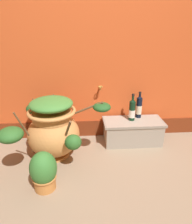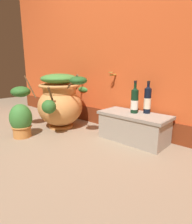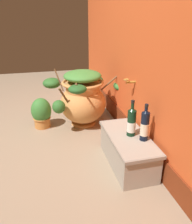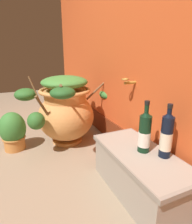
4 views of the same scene
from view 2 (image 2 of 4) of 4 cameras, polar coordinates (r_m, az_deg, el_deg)
The scene contains 7 objects.
ground_plane at distance 1.80m, azimuth -16.84°, elevation -12.56°, with size 7.00×7.00×0.00m, color gray.
back_wall at distance 2.51m, azimuth 7.47°, elevation 25.14°, with size 4.40×0.33×2.60m.
terracotta_urn at distance 2.47m, azimuth -10.99°, elevation 3.43°, with size 1.05×1.01×0.71m.
stone_ledge at distance 2.06m, azimuth 11.23°, elevation -4.10°, with size 0.74×0.35×0.30m.
wine_bottle_left at distance 2.04m, azimuth 15.24°, elevation 3.57°, with size 0.07×0.07×0.34m.
wine_bottle_middle at distance 2.03m, azimuth 11.54°, elevation 3.46°, with size 0.08×0.08×0.34m.
potted_shrub at distance 2.27m, azimuth -21.60°, elevation -2.54°, with size 0.24×0.24×0.38m.
Camera 2 is at (1.42, -0.80, 0.77)m, focal length 30.37 mm.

